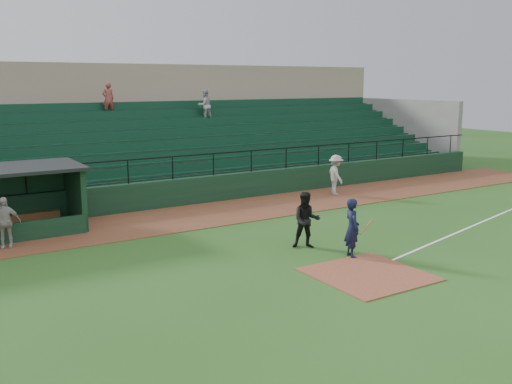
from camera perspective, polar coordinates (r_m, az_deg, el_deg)
ground at (r=17.29m, az=8.91°, el=-7.26°), size 90.00×90.00×0.00m
warning_track at (r=23.67m, az=-3.86°, el=-2.11°), size 40.00×4.00×0.03m
home_plate_dirt at (r=16.59m, az=11.19°, el=-8.09°), size 3.00×3.00×0.03m
foul_line at (r=23.83m, az=21.69°, el=-2.82°), size 17.49×4.44×0.01m
stadium_structure at (r=30.92m, az=-11.41°, el=5.10°), size 38.00×13.08×6.40m
batter_at_plate at (r=17.87m, az=9.62°, el=-3.58°), size 1.11×0.78×1.86m
umpire at (r=18.66m, az=5.07°, el=-2.83°), size 1.14×1.07×1.86m
runner at (r=27.52m, az=8.01°, el=1.72°), size 1.03×1.38×1.91m
dugout_player_a at (r=20.28m, az=-23.89°, el=-2.79°), size 1.05×0.61×1.69m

